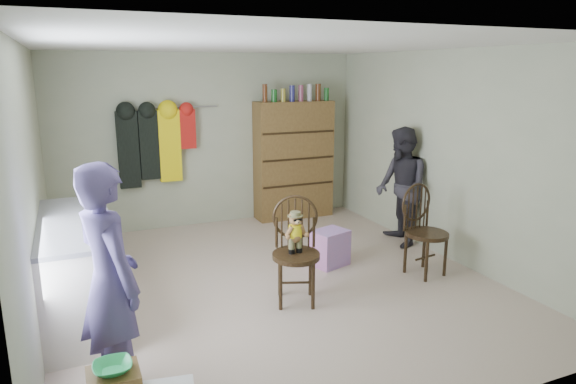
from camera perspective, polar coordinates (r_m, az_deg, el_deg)
name	(u,v)px	position (r m, az deg, el deg)	size (l,w,h in m)	color
ground_plane	(274,283)	(5.68, -1.54, -10.04)	(5.00, 5.00, 0.00)	beige
room_walls	(256,133)	(5.74, -3.63, 6.58)	(5.00, 5.00, 5.00)	#AFB497
counter	(78,269)	(5.16, -22.33, -7.91)	(0.64, 1.86, 0.94)	silver
bowl	(112,368)	(3.50, -18.92, -17.98)	(0.24, 0.24, 0.06)	#2AB962
chair_front	(296,242)	(5.06, 0.86, -5.63)	(0.61, 0.61, 1.06)	#3D2915
chair_far	(423,226)	(5.96, 14.78, -3.72)	(0.53, 0.53, 1.02)	#3D2915
striped_bag	(330,248)	(6.11, 4.66, -6.20)	(0.40, 0.31, 0.42)	pink
person_left	(110,283)	(3.76, -19.19, -9.50)	(0.62, 0.40, 1.69)	#50447E
person_right	(401,187)	(6.82, 12.47, 0.54)	(0.75, 0.59, 1.55)	#2D2B33
dresser	(294,159)	(7.93, 0.63, 3.65)	(1.20, 0.39, 2.06)	brown
coat_rack	(154,145)	(7.37, -14.62, 5.12)	(1.42, 0.12, 1.09)	#99999E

